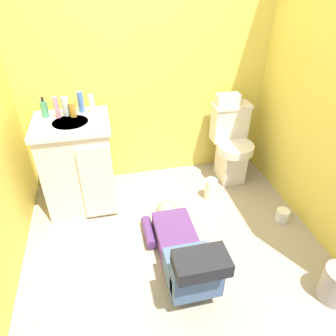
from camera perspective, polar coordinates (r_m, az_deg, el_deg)
ground_plane at (r=2.56m, az=0.85°, el=-13.53°), size 2.78×3.03×0.04m
wall_back at (r=2.85m, az=-4.22°, el=20.31°), size 2.44×0.08×2.40m
toilet at (r=3.10m, az=11.56°, el=4.33°), size 0.36×0.46×0.75m
vanity_cabinet at (r=2.75m, az=-16.14°, el=0.71°), size 0.60×0.53×0.82m
faucet at (r=2.68m, az=-17.68°, el=10.50°), size 0.02×0.02×0.10m
person_plumber at (r=2.24m, az=2.64°, el=-14.92°), size 0.39×1.06×0.52m
tissue_box at (r=2.98m, az=11.02°, el=12.34°), size 0.22×0.11×0.10m
soap_dispenser at (r=2.68m, az=-21.83°, el=10.08°), size 0.06×0.06×0.17m
bottle_pink at (r=2.63m, az=-19.88°, el=10.49°), size 0.04×0.04×0.17m
bottle_clear at (r=2.65m, az=-18.36°, el=10.74°), size 0.06×0.06×0.15m
bottle_amber at (r=2.62m, az=-17.19°, el=10.30°), size 0.05×0.05×0.12m
bottle_blue at (r=2.67m, az=-15.81°, el=11.62°), size 0.05×0.05×0.17m
bottle_white at (r=2.63m, az=-13.85°, el=11.34°), size 0.05×0.05×0.15m
paper_towel_roll at (r=2.90m, az=7.91°, el=-3.87°), size 0.11×0.11×0.21m
toilet_paper_roll at (r=2.86m, az=20.39°, el=-8.13°), size 0.11×0.11×0.10m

